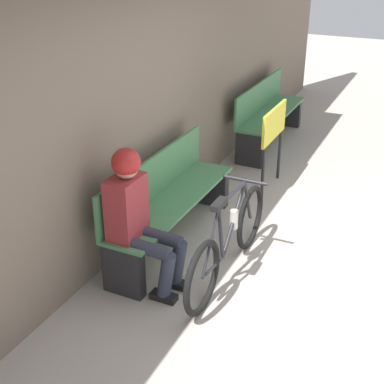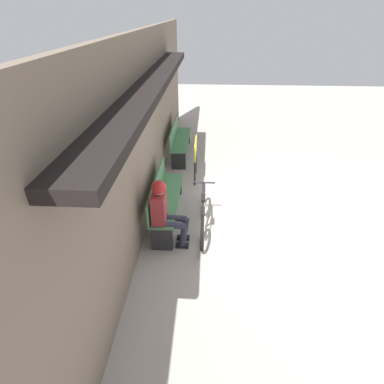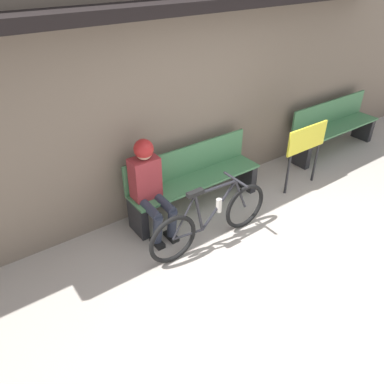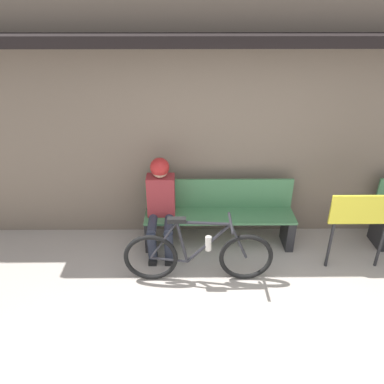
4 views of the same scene
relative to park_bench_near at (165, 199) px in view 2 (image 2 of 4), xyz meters
name	(u,v)px [view 2 (image 2 of 4)]	position (x,y,z in m)	size (l,w,h in m)	color
ground_plane	(267,218)	(0.08, -1.96, -0.42)	(24.00, 24.00, 0.00)	#ADA399
storefront_wall	(141,134)	(0.08, 0.35, 1.25)	(12.00, 0.56, 3.20)	#756656
park_bench_near	(165,199)	(0.00, 0.00, 0.00)	(1.88, 0.42, 0.86)	#477F51
bicycle	(203,213)	(-0.28, -0.73, -0.08)	(1.68, 0.40, 0.83)	black
person_seated	(165,209)	(-0.73, -0.11, 0.29)	(0.34, 0.60, 1.22)	#2D3342
park_bench_far	(179,140)	(2.95, 0.00, 0.00)	(1.83, 0.42, 0.86)	#477F51
signboard	(196,151)	(1.57, -0.50, 0.29)	(0.75, 0.04, 0.97)	#232326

